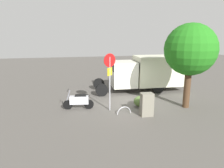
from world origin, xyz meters
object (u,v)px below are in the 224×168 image
Objects in this scene: stop_sign at (110,73)px; street_tree at (190,50)px; motorcycle at (79,101)px; bike_rack_hoop at (124,114)px; utility_cabinet at (147,105)px; box_truck_near at (147,71)px.

stop_sign is 0.66× the size of street_tree.
motorcycle is 2.12× the size of bike_rack_hoop.
stop_sign reaches higher than bike_rack_hoop.
utility_cabinet is 1.39m from bike_rack_hoop.
street_tree is (-4.64, 0.49, 1.25)m from stop_sign.
street_tree is (-6.38, 1.06, 2.94)m from motorcycle.
box_truck_near is 5.59× the size of utility_cabinet.
box_truck_near is at bearing -135.19° from stop_sign.
street_tree is 5.28m from bike_rack_hoop.
box_truck_near is 1.42× the size of street_tree.
stop_sign reaches higher than utility_cabinet.
bike_rack_hoop is (1.13, -0.52, -0.64)m from utility_cabinet.
box_truck_near is 5.33m from stop_sign.
utility_cabinet is at bearing 15.15° from street_tree.
utility_cabinet reaches higher than motorcycle.
utility_cabinet is (-1.78, 1.27, -1.57)m from stop_sign.
stop_sign is at bearing -35.40° from utility_cabinet.
utility_cabinet is at bearing 70.85° from box_truck_near.
bike_rack_hoop is at bearing -24.67° from utility_cabinet.
utility_cabinet is (-3.53, 1.84, 0.12)m from motorcycle.
street_tree reaches higher than motorcycle.
street_tree is at bearing 178.90° from motorcycle.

